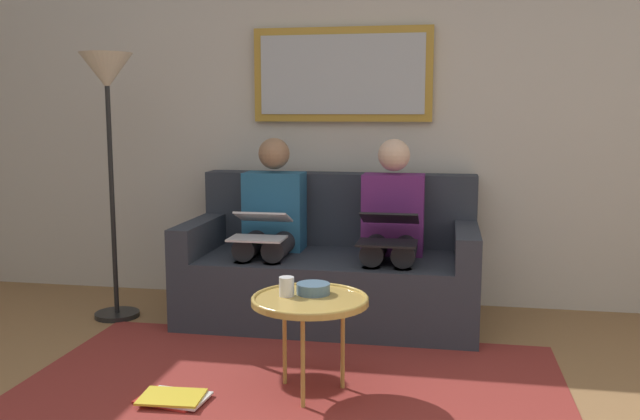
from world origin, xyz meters
TOP-DOWN VIEW (x-y plane):
  - wall_rear at (0.00, -2.60)m, footprint 6.00×0.12m
  - area_rug at (0.00, -0.85)m, footprint 2.60×1.80m
  - couch at (0.00, -2.12)m, footprint 1.81×0.90m
  - framed_mirror at (0.00, -2.51)m, footprint 1.20×0.05m
  - coffee_table at (-0.10, -0.90)m, footprint 0.54×0.54m
  - cup at (0.01, -0.92)m, footprint 0.07×0.07m
  - bowl at (-0.10, -0.98)m, footprint 0.16×0.16m
  - person_left at (-0.38, -2.05)m, footprint 0.38×0.58m
  - laptop_black at (-0.38, -1.82)m, footprint 0.34×0.40m
  - person_right at (0.38, -2.05)m, footprint 0.38×0.58m
  - laptop_silver at (0.38, -1.81)m, footprint 0.32×0.36m
  - magazine_stack at (0.49, -0.69)m, footprint 0.34×0.26m
  - standing_lamp at (1.35, -1.85)m, footprint 0.32×0.32m

SIDE VIEW (x-z plane):
  - area_rug at x=0.00m, z-range 0.00..0.01m
  - magazine_stack at x=0.49m, z-range 0.00..0.04m
  - couch at x=0.00m, z-range -0.14..0.76m
  - coffee_table at x=-0.10m, z-range 0.21..0.67m
  - bowl at x=-0.10m, z-range 0.46..0.51m
  - cup at x=0.01m, z-range 0.46..0.55m
  - person_left at x=-0.38m, z-range 0.04..1.18m
  - person_right at x=0.38m, z-range 0.04..1.18m
  - laptop_silver at x=0.38m, z-range 0.55..0.70m
  - laptop_black at x=-0.38m, z-range 0.55..0.72m
  - wall_rear at x=0.00m, z-range 0.00..2.60m
  - standing_lamp at x=1.35m, z-range 0.54..2.20m
  - framed_mirror at x=0.00m, z-range 1.24..1.86m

